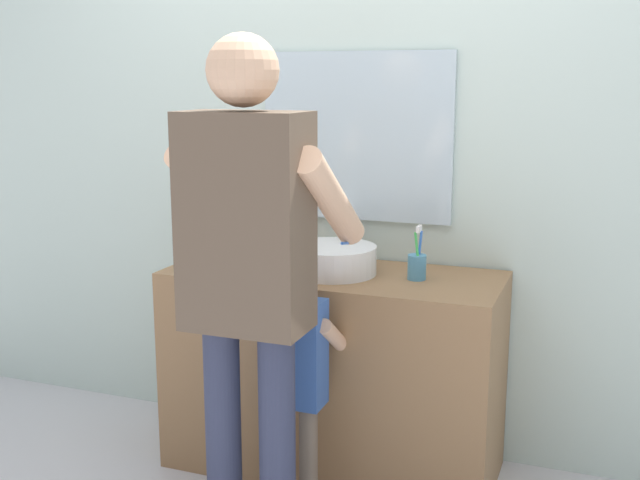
% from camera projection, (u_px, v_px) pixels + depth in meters
% --- Properties ---
extents(back_wall, '(4.40, 0.10, 2.70)m').
position_uv_depth(back_wall, '(360.00, 131.00, 3.22)').
color(back_wall, silver).
rests_on(back_wall, ground).
extents(vanity_cabinet, '(1.31, 0.54, 0.82)m').
position_uv_depth(vanity_cabinet, '(333.00, 371.00, 3.12)').
color(vanity_cabinet, olive).
rests_on(vanity_cabinet, ground).
extents(sink_basin, '(0.35, 0.35, 0.11)m').
position_uv_depth(sink_basin, '(332.00, 259.00, 3.01)').
color(sink_basin, white).
rests_on(sink_basin, vanity_cabinet).
extents(faucet, '(0.18, 0.14, 0.18)m').
position_uv_depth(faucet, '(349.00, 242.00, 3.20)').
color(faucet, '#B7BABF').
rests_on(faucet, vanity_cabinet).
extents(toothbrush_cup, '(0.07, 0.07, 0.21)m').
position_uv_depth(toothbrush_cup, '(417.00, 265.00, 2.92)').
color(toothbrush_cup, '#4C8EB2').
rests_on(toothbrush_cup, vanity_cabinet).
extents(soap_bottle, '(0.06, 0.06, 0.16)m').
position_uv_depth(soap_bottle, '(271.00, 247.00, 3.17)').
color(soap_bottle, '#B27FC6').
rests_on(soap_bottle, vanity_cabinet).
extents(child_toddler, '(0.29, 0.29, 0.95)m').
position_uv_depth(child_toddler, '(295.00, 367.00, 2.72)').
color(child_toddler, '#6B5B4C').
rests_on(child_toddler, ground).
extents(adult_parent, '(0.53, 0.55, 1.70)m').
position_uv_depth(adult_parent, '(249.00, 255.00, 2.43)').
color(adult_parent, '#2D334C').
rests_on(adult_parent, ground).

